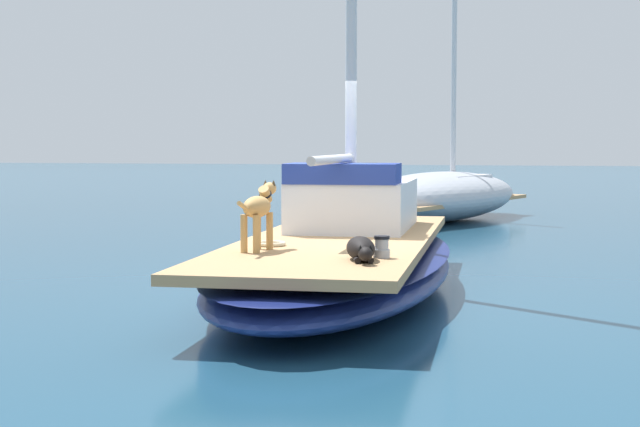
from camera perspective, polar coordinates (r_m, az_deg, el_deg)
The scene contains 8 objects.
ground_plane at distance 11.06m, azimuth 1.12°, elevation -4.84°, with size 120.00×120.00×0.00m, color navy.
sailboat_main at distance 11.01m, azimuth 1.12°, elevation -3.12°, with size 2.74×7.31×0.66m.
cabin_house at distance 12.05m, azimuth 1.99°, elevation 0.72°, with size 1.47×2.26×0.84m.
dog_tan at distance 9.64m, azimuth -3.68°, elevation 0.27°, with size 0.27×0.94×0.70m.
dog_black at distance 8.86m, azimuth 2.46°, elevation -2.13°, with size 0.42×0.93×0.22m.
deck_winch at distance 9.07m, azimuth 3.70°, elevation -2.04°, with size 0.16×0.16×0.21m.
coiled_rope at distance 10.12m, azimuth -2.96°, elevation -1.81°, with size 0.32×0.32×0.04m, color beige.
moored_boat_far_astern at distance 21.24m, azimuth 7.18°, elevation 1.08°, with size 4.34×6.52×5.47m.
Camera 1 is at (2.14, -10.71, 1.76)m, focal length 53.68 mm.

